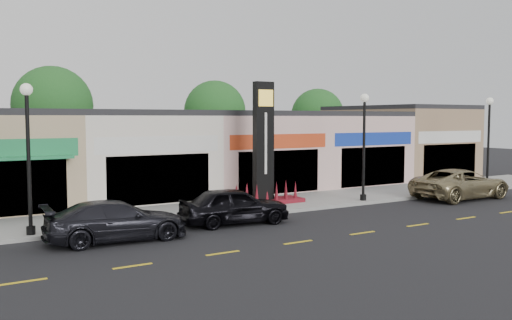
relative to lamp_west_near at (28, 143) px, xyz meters
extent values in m
plane|color=black|center=(8.00, -2.50, -3.48)|extent=(120.00, 120.00, 0.00)
cube|color=gray|center=(8.00, 1.85, -3.40)|extent=(52.00, 4.30, 0.15)
cube|color=gray|center=(8.00, -0.40, -3.40)|extent=(52.00, 0.20, 0.15)
cube|color=black|center=(-0.50, 4.05, -2.08)|extent=(5.25, 0.10, 2.40)
cube|color=#1C7F47|center=(-0.50, 4.05, -0.38)|extent=(6.30, 0.12, 0.80)
cube|color=#1C7F47|center=(-0.50, 3.60, -0.78)|extent=(5.60, 0.90, 0.12)
cube|color=white|center=(6.50, 9.00, -1.23)|extent=(7.00, 10.00, 4.50)
cube|color=#262628|center=(6.50, 9.00, 1.17)|extent=(7.00, 10.00, 0.30)
cube|color=black|center=(6.50, 4.05, -2.08)|extent=(5.25, 0.10, 2.40)
cube|color=silver|center=(6.50, 4.05, -0.38)|extent=(6.30, 0.12, 0.80)
cube|color=beige|center=(13.50, 9.00, -1.23)|extent=(7.00, 10.00, 4.50)
cube|color=#262628|center=(13.50, 9.00, 1.17)|extent=(7.00, 10.00, 0.30)
cube|color=black|center=(13.50, 4.05, -2.08)|extent=(5.25, 0.10, 2.40)
cube|color=red|center=(13.50, 4.05, -0.38)|extent=(6.30, 0.12, 0.80)
cube|color=beige|center=(20.50, 9.00, -1.23)|extent=(7.00, 10.00, 4.50)
cube|color=#262628|center=(20.50, 9.00, 1.17)|extent=(7.00, 10.00, 0.30)
cube|color=black|center=(20.50, 4.05, -2.08)|extent=(5.25, 0.10, 2.40)
cube|color=#1735A5|center=(20.50, 4.05, -0.38)|extent=(6.30, 0.12, 0.80)
cube|color=#8B6B51|center=(27.50, 9.00, -0.98)|extent=(7.00, 10.00, 5.00)
cube|color=#262628|center=(27.50, 9.00, 1.67)|extent=(7.00, 10.00, 0.30)
cube|color=black|center=(27.50, 4.05, -2.08)|extent=(5.25, 0.10, 2.40)
cube|color=silver|center=(27.50, 4.05, -0.38)|extent=(6.30, 0.12, 0.80)
cylinder|color=#382619|center=(4.00, 17.00, -1.90)|extent=(0.36, 0.36, 3.15)
sphere|color=#1A4716|center=(4.00, 17.00, 1.75)|extent=(5.20, 5.20, 5.20)
cylinder|color=#382619|center=(16.00, 17.00, -1.99)|extent=(0.36, 0.36, 2.97)
sphere|color=#1A4716|center=(16.00, 17.00, 1.42)|extent=(4.80, 4.80, 4.80)
cylinder|color=#382619|center=(26.00, 17.00, -2.08)|extent=(0.36, 0.36, 2.80)
sphere|color=#1A4716|center=(26.00, 17.00, 1.16)|extent=(4.60, 4.60, 4.60)
cylinder|color=black|center=(0.00, 0.00, -3.18)|extent=(0.32, 0.32, 0.30)
cylinder|color=black|center=(0.00, 0.00, -0.68)|extent=(0.14, 0.14, 5.00)
sphere|color=silver|center=(0.00, 0.00, 1.92)|extent=(0.44, 0.44, 0.44)
cylinder|color=black|center=(16.00, 0.00, -3.18)|extent=(0.32, 0.32, 0.30)
cylinder|color=black|center=(16.00, 0.00, -0.68)|extent=(0.14, 0.14, 5.00)
sphere|color=silver|center=(16.00, 0.00, 1.92)|extent=(0.44, 0.44, 0.44)
cylinder|color=black|center=(26.00, 0.00, -3.18)|extent=(0.32, 0.32, 0.30)
cylinder|color=black|center=(26.00, 0.00, -0.68)|extent=(0.14, 0.14, 5.00)
sphere|color=silver|center=(26.00, 0.00, 1.92)|extent=(0.44, 0.44, 0.44)
cube|color=#5E1015|center=(11.00, 1.70, -3.23)|extent=(4.20, 1.30, 0.20)
cube|color=black|center=(11.00, 1.70, -0.33)|extent=(1.00, 0.40, 6.00)
cube|color=yellow|center=(11.00, 1.48, 1.87)|extent=(0.80, 0.05, 0.80)
cube|color=silver|center=(11.00, 1.48, -0.33)|extent=(0.12, 0.04, 3.00)
imported|color=black|center=(2.57, -1.98, -2.75)|extent=(2.25, 5.10, 1.46)
imported|color=black|center=(7.65, -1.43, -2.70)|extent=(2.33, 4.72, 1.55)
imported|color=#9A8B62|center=(21.63, -1.54, -2.66)|extent=(2.71, 5.85, 1.62)
camera|label=1|loc=(-2.95, -20.88, 0.90)|focal=38.00mm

